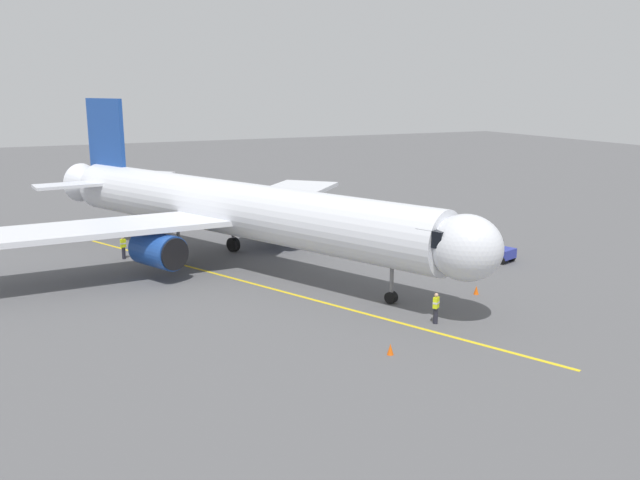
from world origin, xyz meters
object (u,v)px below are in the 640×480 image
object	(u,v)px
ground_crew_loader	(123,247)
safety_cone_nose_right	(390,349)
tug_near_nose	(497,251)
ground_crew_marshaller	(436,308)
ground_crew_wing_walker	(456,264)
airplane	(231,209)
safety_cone_nose_left	(476,290)

from	to	relation	value
ground_crew_loader	safety_cone_nose_right	distance (m)	25.48
ground_crew_loader	tug_near_nose	distance (m)	27.48
ground_crew_marshaller	tug_near_nose	distance (m)	14.95
ground_crew_marshaller	tug_near_nose	xyz separation A→B (m)	(-11.74, -9.26, -0.18)
safety_cone_nose_right	ground_crew_wing_walker	bearing A→B (deg)	-138.15
ground_crew_wing_walker	ground_crew_loader	distance (m)	24.08
ground_crew_wing_walker	airplane	bearing A→B (deg)	-36.98
ground_crew_wing_walker	tug_near_nose	world-z (taller)	ground_crew_wing_walker
ground_crew_wing_walker	safety_cone_nose_right	size ratio (longest dim) A/B	3.11
airplane	tug_near_nose	xyz separation A→B (m)	(-17.86, 7.26, -3.30)
ground_crew_loader	ground_crew_marshaller	bearing A→B (deg)	121.26
tug_near_nose	airplane	bearing A→B (deg)	-22.13
ground_crew_loader	tug_near_nose	xyz separation A→B (m)	(-24.69, 12.07, -0.18)
safety_cone_nose_left	safety_cone_nose_right	xyz separation A→B (m)	(9.66, 5.94, 0.00)
airplane	ground_crew_wing_walker	size ratio (longest dim) A/B	22.22
tug_near_nose	safety_cone_nose_right	size ratio (longest dim) A/B	4.84
ground_crew_marshaller	ground_crew_wing_walker	xyz separation A→B (m)	(-6.45, -7.05, 0.00)
airplane	ground_crew_marshaller	xyz separation A→B (m)	(-6.12, 16.52, -3.12)
ground_crew_loader	tug_near_nose	world-z (taller)	ground_crew_loader
airplane	safety_cone_nose_right	bearing A→B (deg)	95.07
ground_crew_wing_walker	safety_cone_nose_right	bearing A→B (deg)	41.85
airplane	safety_cone_nose_right	size ratio (longest dim) A/B	69.10
ground_crew_loader	ground_crew_wing_walker	bearing A→B (deg)	143.66
ground_crew_wing_walker	safety_cone_nose_right	xyz separation A→B (m)	(10.87, 9.73, -0.61)
airplane	ground_crew_marshaller	size ratio (longest dim) A/B	22.22
airplane	tug_near_nose	world-z (taller)	airplane
airplane	tug_near_nose	distance (m)	19.56
airplane	tug_near_nose	size ratio (longest dim) A/B	14.28
tug_near_nose	ground_crew_wing_walker	bearing A→B (deg)	22.61
ground_crew_wing_walker	ground_crew_marshaller	bearing A→B (deg)	47.54
ground_crew_wing_walker	safety_cone_nose_left	world-z (taller)	ground_crew_wing_walker
ground_crew_loader	safety_cone_nose_right	world-z (taller)	ground_crew_loader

